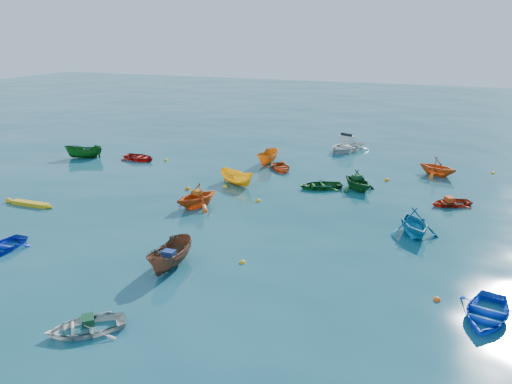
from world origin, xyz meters
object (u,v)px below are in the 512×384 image
(dinghy_white_near, at_px, (86,331))
(motorboat_white, at_px, (346,151))
(dinghy_blue_sw, at_px, (0,251))
(dinghy_blue_se, at_px, (486,318))
(kayak_yellow, at_px, (31,206))

(dinghy_white_near, xyz_separation_m, motorboat_white, (3.44, 31.94, 0.00))
(dinghy_blue_sw, xyz_separation_m, dinghy_blue_se, (22.67, 2.08, 0.00))
(dinghy_white_near, bearing_deg, dinghy_blue_sw, -157.18)
(dinghy_blue_se, bearing_deg, dinghy_white_near, -144.23)
(dinghy_blue_se, bearing_deg, motorboat_white, 124.03)
(dinghy_blue_se, distance_m, motorboat_white, 27.76)
(dinghy_white_near, xyz_separation_m, dinghy_blue_se, (14.00, 6.26, 0.00))
(dinghy_blue_se, height_order, motorboat_white, motorboat_white)
(dinghy_white_near, height_order, motorboat_white, motorboat_white)
(dinghy_blue_sw, xyz_separation_m, kayak_yellow, (-3.69, 5.85, 0.00))
(dinghy_white_near, xyz_separation_m, kayak_yellow, (-12.36, 10.02, 0.00))
(dinghy_blue_sw, bearing_deg, kayak_yellow, 122.02)
(dinghy_blue_sw, distance_m, dinghy_blue_se, 22.77)
(motorboat_white, bearing_deg, dinghy_white_near, -73.99)
(dinghy_white_near, bearing_deg, dinghy_blue_se, 72.64)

